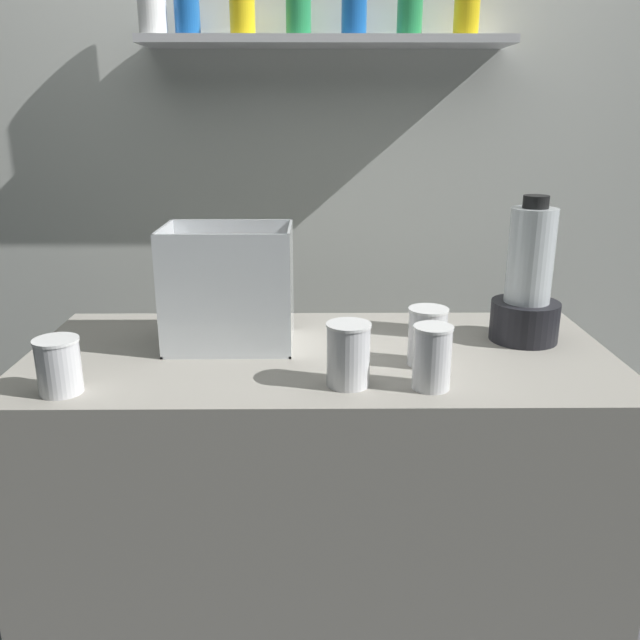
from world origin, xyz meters
name	(u,v)px	position (x,y,z in m)	size (l,w,h in m)	color
counter	(320,513)	(0.00, 0.00, 0.45)	(1.40, 0.64, 0.90)	#9E998E
back_wall_unit	(318,170)	(0.00, 0.77, 1.27)	(2.60, 0.24, 2.50)	silver
carrot_display_bin	(231,307)	(-0.22, 0.06, 0.99)	(0.31, 0.22, 0.29)	white
blender_pitcher	(528,287)	(0.52, 0.08, 1.04)	(0.17, 0.17, 0.36)	black
juice_cup_orange_far_left	(59,369)	(-0.53, -0.24, 0.95)	(0.09, 0.09, 0.12)	white
juice_cup_orange_left	(348,358)	(0.06, -0.20, 0.96)	(0.09, 0.09, 0.14)	white
juice_cup_pomegranate_middle	(432,361)	(0.23, -0.22, 0.96)	(0.08, 0.08, 0.14)	white
juice_cup_beet_right	(427,340)	(0.24, -0.08, 0.96)	(0.09, 0.09, 0.13)	white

